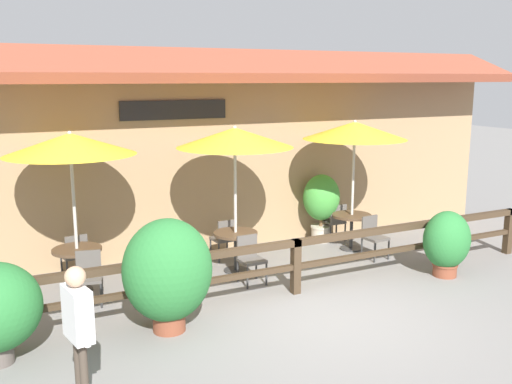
{
  "coord_description": "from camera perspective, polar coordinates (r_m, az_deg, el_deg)",
  "views": [
    {
      "loc": [
        -4.69,
        -6.94,
        3.63
      ],
      "look_at": [
        -0.49,
        1.59,
        1.72
      ],
      "focal_mm": 40.0,
      "sensor_mm": 36.0,
      "label": 1
    }
  ],
  "objects": [
    {
      "name": "patio_umbrella_far",
      "position": [
        12.01,
        9.84,
        6.06
      ],
      "size": [
        2.16,
        2.16,
        2.77
      ],
      "color": "#B7B2A8",
      "rests_on": "ground"
    },
    {
      "name": "chair_far_wallside",
      "position": [
        12.95,
        7.93,
        -2.79
      ],
      "size": [
        0.44,
        0.44,
        0.86
      ],
      "rotation": [
        0.0,
        0.0,
        3.09
      ],
      "color": "#514C47",
      "rests_on": "ground"
    },
    {
      "name": "potted_plant_small_flowering",
      "position": [
        12.78,
        6.56,
        -0.89
      ],
      "size": [
        0.84,
        0.76,
        1.52
      ],
      "color": "#B7AD99",
      "rests_on": "ground"
    },
    {
      "name": "dining_table_near",
      "position": [
        10.28,
        -17.43,
        -6.24
      ],
      "size": [
        0.83,
        0.83,
        0.77
      ],
      "color": "#4C3826",
      "rests_on": "ground"
    },
    {
      "name": "ground_plane",
      "position": [
        9.12,
        7.34,
        -12.15
      ],
      "size": [
        60.0,
        60.0,
        0.0
      ],
      "primitive_type": "plane",
      "color": "slate"
    },
    {
      "name": "building_facade",
      "position": [
        12.08,
        -3.21,
        4.4
      ],
      "size": [
        14.28,
        1.49,
        4.23
      ],
      "color": "#997A56",
      "rests_on": "ground"
    },
    {
      "name": "potted_plant_broad_leaf",
      "position": [
        11.11,
        18.53,
        -4.73
      ],
      "size": [
        0.89,
        0.8,
        1.23
      ],
      "color": "brown",
      "rests_on": "ground"
    },
    {
      "name": "patio_umbrella_middle",
      "position": [
        10.44,
        -2.13,
        5.44
      ],
      "size": [
        2.16,
        2.16,
        2.77
      ],
      "color": "#B7B2A8",
      "rests_on": "ground"
    },
    {
      "name": "chair_middle_streetside",
      "position": [
        10.24,
        -0.58,
        -6.51
      ],
      "size": [
        0.44,
        0.44,
        0.86
      ],
      "rotation": [
        0.0,
        0.0,
        0.04
      ],
      "color": "#514C47",
      "rests_on": "ground"
    },
    {
      "name": "chair_far_streetside",
      "position": [
        11.87,
        11.65,
        -4.23
      ],
      "size": [
        0.46,
        0.46,
        0.86
      ],
      "rotation": [
        0.0,
        0.0,
        0.09
      ],
      "color": "#514C47",
      "rests_on": "ground"
    },
    {
      "name": "chair_middle_wallside",
      "position": [
        11.48,
        -3.18,
        -4.54
      ],
      "size": [
        0.45,
        0.45,
        0.86
      ],
      "rotation": [
        0.0,
        0.0,
        3.21
      ],
      "color": "#514C47",
      "rests_on": "ground"
    },
    {
      "name": "dining_table_far",
      "position": [
        12.34,
        9.54,
        -2.94
      ],
      "size": [
        0.83,
        0.83,
        0.77
      ],
      "color": "#4C3826",
      "rests_on": "ground"
    },
    {
      "name": "chair_near_streetside",
      "position": [
        9.73,
        -16.39,
        -7.95
      ],
      "size": [
        0.5,
        0.5,
        0.86
      ],
      "rotation": [
        0.0,
        0.0,
        -0.23
      ],
      "color": "#514C47",
      "rests_on": "ground"
    },
    {
      "name": "chair_near_wallside",
      "position": [
        10.92,
        -17.64,
        -5.91
      ],
      "size": [
        0.47,
        0.47,
        0.86
      ],
      "rotation": [
        0.0,
        0.0,
        3.27
      ],
      "color": "#514C47",
      "rests_on": "ground"
    },
    {
      "name": "dining_table_middle",
      "position": [
        10.81,
        -2.06,
        -4.84
      ],
      "size": [
        0.83,
        0.83,
        0.77
      ],
      "color": "#4C3826",
      "rests_on": "ground"
    },
    {
      "name": "patio_railing",
      "position": [
        9.71,
        4.01,
        -6.22
      ],
      "size": [
        10.4,
        0.14,
        0.95
      ],
      "color": "#3D2D1E",
      "rests_on": "ground"
    },
    {
      "name": "pedestrian",
      "position": [
        6.6,
        -17.38,
        -12.01
      ],
      "size": [
        0.28,
        0.57,
        1.66
      ],
      "rotation": [
        0.0,
        0.0,
        1.76
      ],
      "color": "#42382D",
      "rests_on": "ground"
    },
    {
      "name": "patio_umbrella_near",
      "position": [
        9.89,
        -18.09,
        4.56
      ],
      "size": [
        2.16,
        2.16,
        2.77
      ],
      "color": "#B7B2A8",
      "rests_on": "ground"
    },
    {
      "name": "potted_plant_entrance_palm",
      "position": [
        8.33,
        -8.83,
        -7.87
      ],
      "size": [
        1.3,
        1.17,
        1.68
      ],
      "color": "brown",
      "rests_on": "ground"
    }
  ]
}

